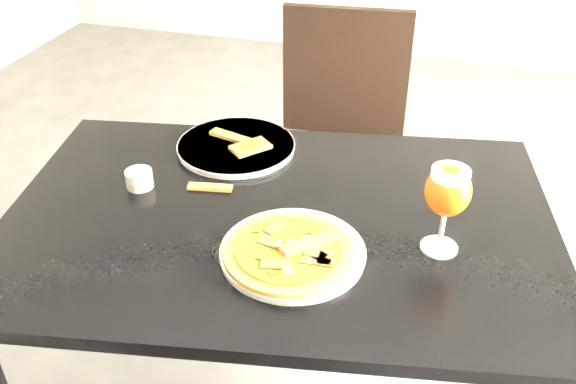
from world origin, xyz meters
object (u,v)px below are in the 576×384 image
(pizza, at_px, (289,251))
(dining_table, at_px, (279,248))
(chair_far, at_px, (338,146))
(beer_glass, at_px, (448,192))

(pizza, bearing_deg, dining_table, 114.49)
(dining_table, xyz_separation_m, pizza, (0.07, -0.14, 0.11))
(pizza, bearing_deg, chair_far, 95.03)
(chair_far, bearing_deg, pizza, -89.99)
(chair_far, relative_size, beer_glass, 4.94)
(dining_table, height_order, pizza, pizza)
(chair_far, relative_size, pizza, 3.67)
(dining_table, distance_m, beer_glass, 0.42)
(pizza, relative_size, beer_glass, 1.35)
(chair_far, height_order, beer_glass, chair_far)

